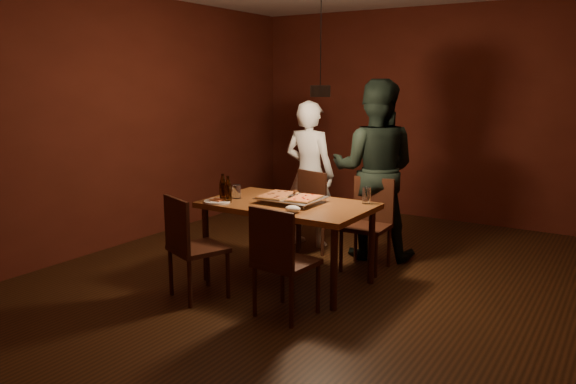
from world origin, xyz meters
The scene contains 19 objects.
room_shell centered at (0.00, 0.00, 1.40)m, with size 6.00×6.00×6.00m.
dining_table centered at (-0.23, -0.16, 0.68)m, with size 1.50×0.90×0.75m.
chair_far_left centered at (-0.53, 0.65, 0.54)m, with size 0.52×0.52×0.49m.
chair_far_right centered at (0.23, 0.62, 0.54)m, with size 0.44×0.44×0.49m.
chair_near_left centered at (-0.71, -0.97, 0.54)m, with size 0.54×0.54×0.49m.
chair_near_right centered at (0.16, -0.90, 0.54)m, with size 0.45×0.45×0.49m.
pizza_tray centered at (-0.21, -0.14, 0.77)m, with size 0.55×0.45×0.05m, color silver.
pizza_meat centered at (-0.36, -0.14, 0.81)m, with size 0.25×0.40×0.02m, color maroon.
pizza_cheese centered at (-0.07, -0.14, 0.81)m, with size 0.22×0.35×0.02m, color gold.
spatula centered at (-0.22, -0.10, 0.81)m, with size 0.09×0.24×0.04m, color silver, non-canonical shape.
beer_bottle_a centered at (-0.78, -0.42, 0.88)m, with size 0.07×0.07×0.25m.
beer_bottle_b centered at (-0.70, -0.44, 0.87)m, with size 0.06×0.06×0.24m.
water_glass_left centered at (-0.75, -0.25, 0.81)m, with size 0.08×0.08×0.13m, color silver.
water_glass_right centered at (0.38, 0.18, 0.83)m, with size 0.07×0.07×0.15m, color silver.
plate_slice centered at (-0.79, -0.49, 0.76)m, with size 0.25×0.25×0.03m.
napkin centered at (0.00, -0.46, 0.78)m, with size 0.14×0.11×0.06m, color white.
diner_white centered at (-0.68, 0.99, 0.81)m, with size 0.59×0.39×1.63m, color white.
diner_dark centered at (0.11, 0.98, 0.93)m, with size 0.90×0.70×1.86m, color black.
pendant_lamp centered at (0.00, 0.00, 1.76)m, with size 0.18×0.18×1.10m.
Camera 1 is at (2.42, -4.38, 1.83)m, focal length 35.00 mm.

